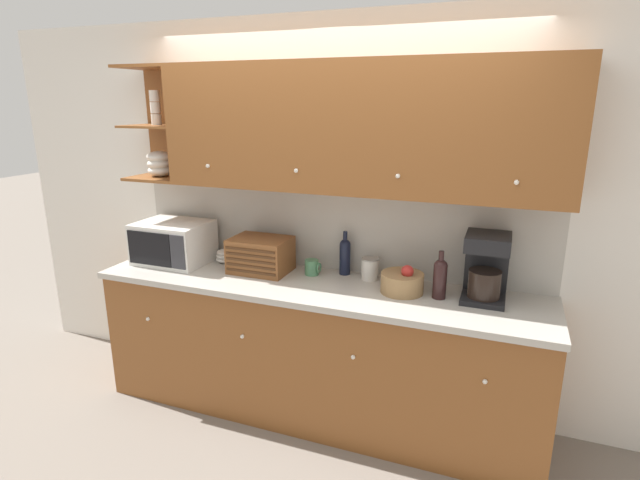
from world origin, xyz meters
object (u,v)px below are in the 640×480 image
Objects in this scene: second_wine_bottle at (345,255)px; wine_bottle at (440,277)px; bread_box at (261,255)px; coffee_maker at (486,266)px; bowl_stack_on_counter at (226,256)px; microwave at (173,242)px; storage_canister at (370,269)px; fruit_basket at (402,282)px; mug at (312,267)px.

wine_bottle is at bearing -17.18° from second_wine_bottle.
coffee_maker reaches higher than bread_box.
bowl_stack_on_counter is 0.37× the size of bread_box.
microwave is at bearing 179.64° from wine_bottle.
bread_box is at bearing 3.21° from microwave.
coffee_maker reaches higher than storage_canister.
bowl_stack_on_counter is at bearing 174.78° from wine_bottle.
bowl_stack_on_counter is 0.49× the size of second_wine_bottle.
bread_box is 1.35× the size of wine_bottle.
fruit_basket is at bearing -171.03° from coffee_maker.
microwave is 1.89m from wine_bottle.
bread_box is (0.33, -0.09, 0.07)m from bowl_stack_on_counter.
microwave reaches higher than fruit_basket.
wine_bottle is at bearing -19.18° from storage_canister.
wine_bottle is (1.21, -0.05, 0.01)m from bread_box.
fruit_basket is 0.49m from coffee_maker.
mug is at bearing 5.49° from microwave.
second_wine_bottle is 0.48m from fruit_basket.
fruit_basket is at bearing -0.09° from microwave.
wine_bottle is at bearing -0.36° from microwave.
coffee_maker is (0.90, -0.12, 0.07)m from second_wine_bottle.
bowl_stack_on_counter is 0.50× the size of wine_bottle.
mug is at bearing 170.83° from fruit_basket.
bowl_stack_on_counter is 1.32m from fruit_basket.
coffee_maker reaches higher than second_wine_bottle.
microwave reaches higher than mug.
microwave reaches higher than storage_canister.
second_wine_bottle is 1.14× the size of fruit_basket.
bread_box is at bearing 177.63° from wine_bottle.
second_wine_bottle reaches higher than wine_bottle.
storage_canister is at bearing 160.82° from wine_bottle.
coffee_maker is (0.47, 0.07, 0.14)m from fruit_basket.
wine_bottle is at bearing -2.39° from fruit_basket.
microwave is 0.38m from bowl_stack_on_counter.
microwave is 1.43m from storage_canister.
microwave is 1.04m from mug.
storage_canister is (0.39, 0.05, 0.02)m from mug.
mug is at bearing 9.84° from bread_box.
wine_bottle is at bearing -5.22° from bowl_stack_on_counter.
mug is at bearing -172.39° from storage_canister.
bread_box is 1.21m from wine_bottle.
second_wine_bottle is 0.68m from wine_bottle.
microwave is at bearing -176.79° from bread_box.
storage_canister reaches higher than mug.
storage_canister is 0.36× the size of coffee_maker.
mug is 0.39m from storage_canister.
second_wine_bottle is (0.20, 0.09, 0.08)m from mug.
bread_box reaches higher than fruit_basket.
wine_bottle reaches higher than bowl_stack_on_counter.
wine_bottle is (0.47, -0.16, 0.06)m from storage_canister.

